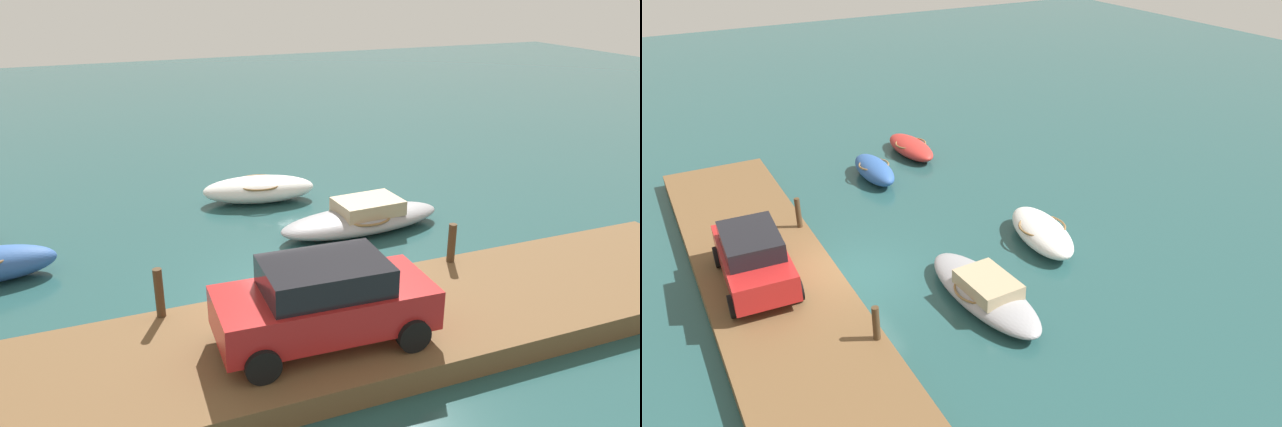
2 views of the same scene
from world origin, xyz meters
TOP-DOWN VIEW (x-y plane):
  - ground_plane at (0.00, 0.00)m, footprint 84.00×84.00m
  - dock_platform at (0.00, -2.34)m, footprint 19.88×3.83m
  - rowboat_red at (-8.36, 5.89)m, footprint 3.49×1.43m
  - motorboat_grey at (3.10, 2.88)m, footprint 5.03×1.94m
  - dinghy_blue at (-6.62, 3.43)m, footprint 3.14×1.26m
  - rowboat_white at (1.06, 6.35)m, footprint 3.80×2.14m
  - mooring_post_west at (-3.10, -0.68)m, footprint 0.18×0.18m
  - mooring_post_mid_west at (3.75, -0.68)m, footprint 0.19×0.19m
  - parked_car at (-0.37, -2.72)m, footprint 4.12×2.09m

SIDE VIEW (x-z plane):
  - ground_plane at x=0.00m, z-range 0.00..0.00m
  - dock_platform at x=0.00m, z-range 0.00..0.50m
  - rowboat_red at x=-8.36m, z-range 0.01..0.70m
  - motorboat_grey at x=3.10m, z-range -0.08..0.85m
  - rowboat_white at x=1.06m, z-range 0.01..0.83m
  - dinghy_blue at x=-6.62m, z-range 0.01..0.84m
  - mooring_post_mid_west at x=3.75m, z-range 0.50..1.45m
  - mooring_post_west at x=-3.10m, z-range 0.50..1.55m
  - parked_car at x=-0.37m, z-range 0.53..2.16m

